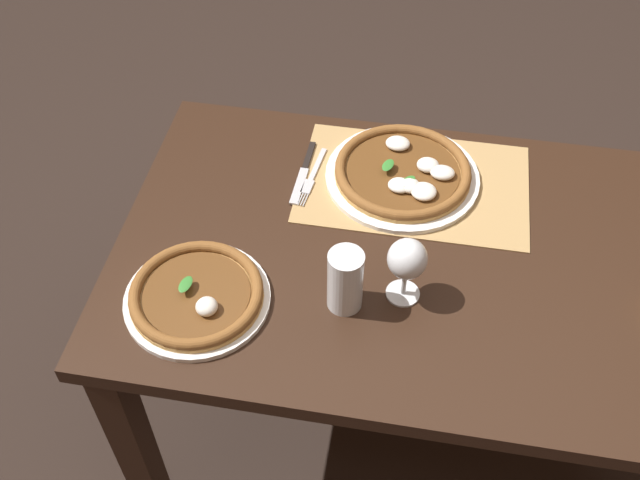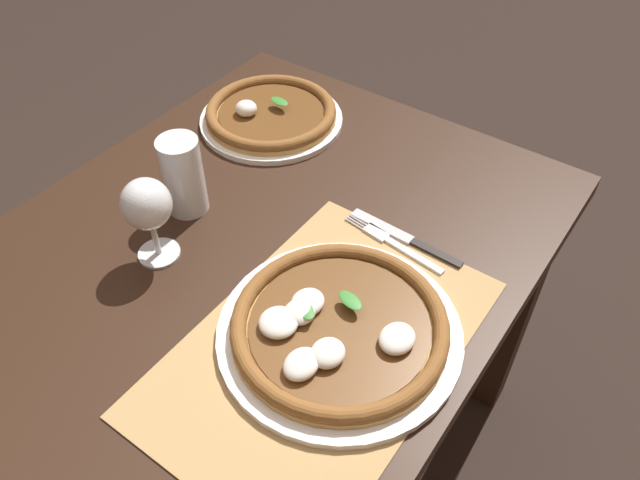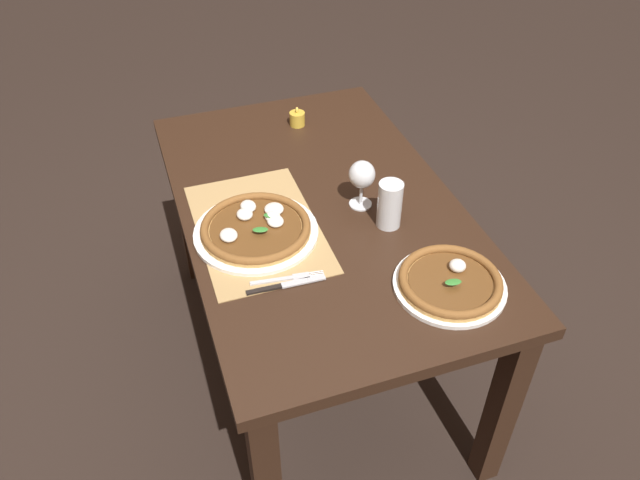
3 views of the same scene
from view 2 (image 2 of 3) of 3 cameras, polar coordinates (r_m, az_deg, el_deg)
name	(u,v)px [view 2 (image 2 of 3)]	position (r m, az deg, el deg)	size (l,w,h in m)	color
dining_table	(202,345)	(1.07, -10.75, -9.41)	(1.36, 0.83, 0.74)	black
paper_placemat	(322,345)	(0.92, 0.17, -9.60)	(0.53, 0.34, 0.00)	#A88451
pizza_near	(338,328)	(0.91, 1.67, -8.03)	(0.36, 0.36, 0.05)	white
pizza_far	(271,115)	(1.33, -4.53, 11.37)	(0.30, 0.30, 0.05)	white
wine_glass	(147,207)	(1.00, -15.52, 2.90)	(0.08, 0.08, 0.16)	silver
pint_glass	(183,177)	(1.11, -12.39, 5.64)	(0.07, 0.07, 0.15)	silver
fork	(393,243)	(1.06, 6.67, -0.25)	(0.04, 0.20, 0.00)	#B7B7BC
knife	(405,238)	(1.07, 7.79, 0.20)	(0.02, 0.22, 0.01)	black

